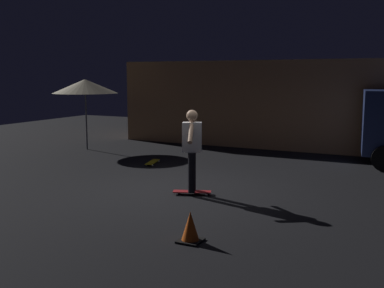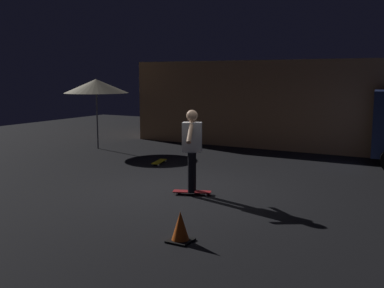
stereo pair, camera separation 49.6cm
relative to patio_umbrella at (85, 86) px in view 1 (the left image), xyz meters
The scene contains 7 objects.
ground_plane 6.73m from the patio_umbrella, 33.15° to the right, with size 28.00×28.00×0.00m, color black.
low_building 7.32m from the patio_umbrella, 37.92° to the left, with size 11.73×3.84×2.92m.
patio_umbrella is the anchor object (origin of this frame).
skateboard_ridden 7.02m from the patio_umbrella, 32.85° to the right, with size 0.80×0.47×0.07m.
skateboard_spare 4.00m from the patio_umbrella, 20.46° to the right, with size 0.38×0.81×0.07m.
skater 6.80m from the patio_umbrella, 32.85° to the right, with size 0.44×0.95×1.67m.
traffic_cone 9.30m from the patio_umbrella, 41.70° to the right, with size 0.34×0.34×0.46m.
Camera 1 is at (4.27, -8.28, 2.42)m, focal length 42.50 mm.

